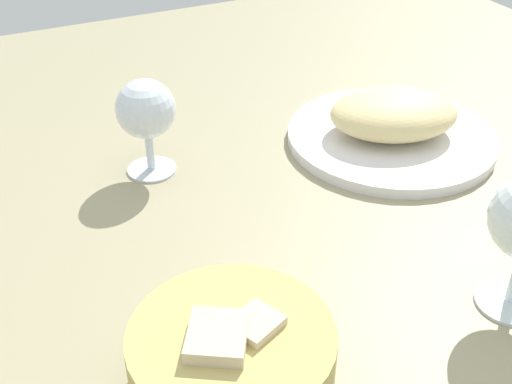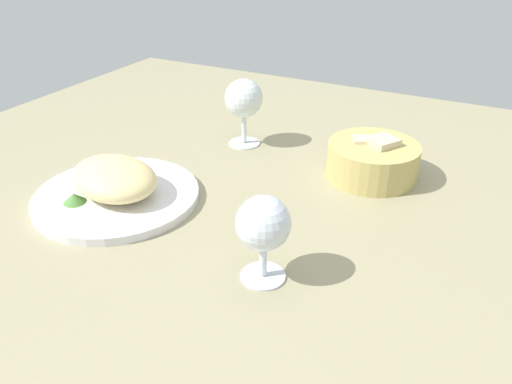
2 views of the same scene
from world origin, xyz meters
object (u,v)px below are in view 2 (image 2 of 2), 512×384
object	(u,v)px
bread_basket	(373,160)
wine_glass_near	(263,227)
plate	(117,196)
wine_glass_far	(244,101)

from	to	relation	value
bread_basket	wine_glass_near	world-z (taller)	wine_glass_near
plate	wine_glass_far	bearing A→B (deg)	75.31
wine_glass_near	wine_glass_far	xyz separation A→B (cm)	(-22.71, 36.86, 1.35)
plate	wine_glass_near	world-z (taller)	wine_glass_near
plate	bread_basket	xyz separation A→B (cm)	(35.18, 27.76, 2.61)
plate	wine_glass_near	xyz separation A→B (cm)	(30.57, -6.88, 7.19)
bread_basket	wine_glass_near	bearing A→B (deg)	-97.58
bread_basket	wine_glass_far	world-z (taller)	wine_glass_far
bread_basket	wine_glass_near	size ratio (longest dim) A/B	1.36
plate	wine_glass_near	bearing A→B (deg)	-12.68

